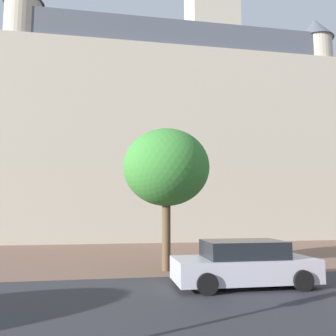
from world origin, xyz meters
TOP-DOWN VIEW (x-y plane):
  - ground_plane at (0.00, 10.00)m, footprint 120.00×120.00m
  - street_asphalt_strip at (0.00, 8.19)m, footprint 120.00×6.95m
  - landmark_building at (4.19, 29.69)m, footprint 28.71×11.16m
  - car_silver at (2.62, 9.72)m, footprint 4.58×2.11m
  - tree_curb_far at (0.57, 12.91)m, footprint 3.62×3.62m

SIDE VIEW (x-z plane):
  - ground_plane at x=0.00m, z-range 0.00..0.00m
  - street_asphalt_strip at x=0.00m, z-range 0.00..0.00m
  - car_silver at x=2.62m, z-range -0.03..1.43m
  - tree_curb_far at x=0.57m, z-range 1.28..7.16m
  - landmark_building at x=4.19m, z-range -6.22..25.44m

